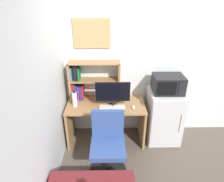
{
  "coord_description": "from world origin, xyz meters",
  "views": [
    {
      "loc": [
        -0.86,
        -3.12,
        2.35
      ],
      "look_at": [
        -0.82,
        -0.35,
        0.97
      ],
      "focal_mm": 31.81,
      "sensor_mm": 36.0,
      "label": 1
    }
  ],
  "objects": [
    {
      "name": "hutch_bookshelf",
      "position": [
        -1.23,
        -0.12,
        1.05
      ],
      "size": [
        0.83,
        0.25,
        0.65
      ],
      "color": "#997047",
      "rests_on": "desk"
    },
    {
      "name": "mini_fridge",
      "position": [
        0.07,
        -0.3,
        0.46
      ],
      "size": [
        0.55,
        0.54,
        0.93
      ],
      "color": "silver",
      "rests_on": "ground_plane"
    },
    {
      "name": "desk_chair",
      "position": [
        -0.88,
        -1.0,
        0.4
      ],
      "size": [
        0.54,
        0.54,
        0.93
      ],
      "color": "black",
      "rests_on": "ground_plane"
    },
    {
      "name": "keyboard",
      "position": [
        -0.81,
        -0.44,
        0.73
      ],
      "size": [
        0.4,
        0.13,
        0.02
      ],
      "primitive_type": "cube",
      "color": "silver",
      "rests_on": "desk"
    },
    {
      "name": "monitor",
      "position": [
        -0.8,
        -0.39,
        0.96
      ],
      "size": [
        0.54,
        0.17,
        0.42
      ],
      "color": "black",
      "rests_on": "desk"
    },
    {
      "name": "wall_corkboard",
      "position": [
        -1.12,
        -0.01,
        1.79
      ],
      "size": [
        0.57,
        0.02,
        0.45
      ],
      "primitive_type": "cube",
      "color": "tan"
    },
    {
      "name": "computer_mouse",
      "position": [
        -0.48,
        -0.44,
        0.74
      ],
      "size": [
        0.05,
        0.1,
        0.03
      ],
      "primitive_type": "ellipsoid",
      "color": "silver",
      "rests_on": "desk"
    },
    {
      "name": "wall_left",
      "position": [
        -1.62,
        -1.6,
        1.3
      ],
      "size": [
        0.04,
        4.4,
        2.6
      ],
      "primitive_type": "cube",
      "color": "silver",
      "rests_on": "ground_plane"
    },
    {
      "name": "microwave",
      "position": [
        0.07,
        -0.3,
        1.06
      ],
      "size": [
        0.47,
        0.37,
        0.28
      ],
      "color": "black",
      "rests_on": "mini_fridge"
    },
    {
      "name": "desk",
      "position": [
        -0.92,
        -0.32,
        0.51
      ],
      "size": [
        1.27,
        0.63,
        0.72
      ],
      "color": "#997047",
      "rests_on": "ground_plane"
    },
    {
      "name": "wall_back",
      "position": [
        0.4,
        0.02,
        1.3
      ],
      "size": [
        6.4,
        0.04,
        2.6
      ],
      "primitive_type": "cube",
      "color": "silver",
      "rests_on": "ground_plane"
    },
    {
      "name": "water_bottle",
      "position": [
        -1.41,
        -0.36,
        0.84
      ],
      "size": [
        0.08,
        0.08,
        0.26
      ],
      "color": "silver",
      "rests_on": "desk"
    }
  ]
}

